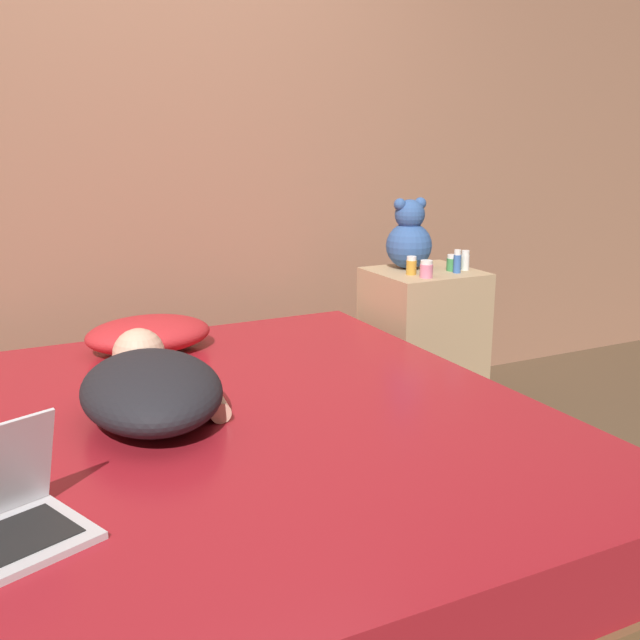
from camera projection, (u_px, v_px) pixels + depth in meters
name	position (u px, v px, depth m)	size (l,w,h in m)	color
ground_plane	(236.00, 573.00, 2.26)	(12.00, 12.00, 0.00)	brown
wall_back	(117.00, 129.00, 3.05)	(8.00, 0.06, 2.60)	#996B51
bed	(234.00, 498.00, 2.20)	(1.78, 2.01, 0.51)	brown
nightstand	(422.00, 348.00, 3.34)	(0.45, 0.41, 0.70)	tan
pillow	(149.00, 334.00, 2.75)	(0.46, 0.34, 0.13)	red
person_lying	(151.00, 385.00, 2.14)	(0.47, 0.76, 0.17)	black
teddy_bear	(409.00, 238.00, 3.27)	(0.20, 0.20, 0.31)	#335693
bottle_green	(453.00, 263.00, 3.24)	(0.05, 0.05, 0.07)	#3D8E4C
bottle_blue	(457.00, 262.00, 3.19)	(0.03, 0.03, 0.10)	#3866B2
bottle_white	(465.00, 261.00, 3.25)	(0.04, 0.04, 0.09)	white
bottle_pink	(426.00, 269.00, 3.09)	(0.05, 0.05, 0.07)	pink
bottle_amber	(411.00, 266.00, 3.16)	(0.04, 0.04, 0.08)	gold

